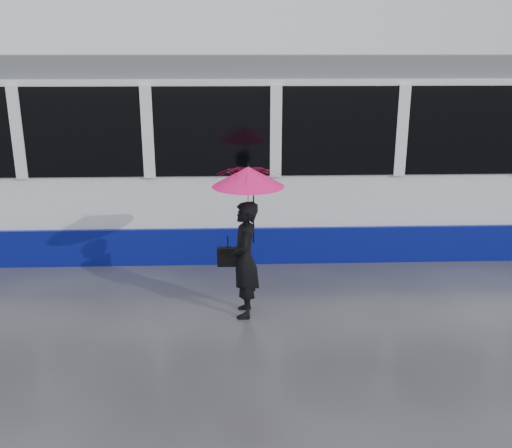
{
  "coord_description": "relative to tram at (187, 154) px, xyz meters",
  "views": [
    {
      "loc": [
        0.14,
        -7.68,
        3.42
      ],
      "look_at": [
        0.44,
        -0.07,
        1.1
      ],
      "focal_mm": 40.0,
      "sensor_mm": 36.0,
      "label": 1
    }
  ],
  "objects": [
    {
      "name": "umbrella",
      "position": [
        1.01,
        -3.15,
        0.08
      ],
      "size": [
        0.93,
        0.93,
        1.06
      ],
      "rotation": [
        0.0,
        0.0,
        -0.0
      ],
      "color": "#FF1598",
      "rests_on": "ground"
    },
    {
      "name": "ground",
      "position": [
        0.7,
        -2.5,
        -1.64
      ],
      "size": [
        90.0,
        90.0,
        0.0
      ],
      "primitive_type": "plane",
      "color": "#2E2E34",
      "rests_on": "ground"
    },
    {
      "name": "rails",
      "position": [
        0.7,
        -0.0,
        -1.63
      ],
      "size": [
        34.0,
        1.51,
        0.02
      ],
      "color": "#3F3D38",
      "rests_on": "ground"
    },
    {
      "name": "tram",
      "position": [
        0.0,
        0.0,
        0.0
      ],
      "size": [
        26.0,
        2.56,
        3.35
      ],
      "color": "white",
      "rests_on": "ground"
    },
    {
      "name": "handbag",
      "position": [
        0.74,
        -3.13,
        -0.81
      ],
      "size": [
        0.28,
        0.12,
        0.42
      ],
      "rotation": [
        0.0,
        0.0,
        -0.0
      ],
      "color": "black",
      "rests_on": "ground"
    },
    {
      "name": "woman",
      "position": [
        0.96,
        -3.15,
        -0.85
      ],
      "size": [
        0.38,
        0.57,
        1.57
      ],
      "primitive_type": "imported",
      "rotation": [
        0.0,
        0.0,
        -1.57
      ],
      "color": "black",
      "rests_on": "ground"
    }
  ]
}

